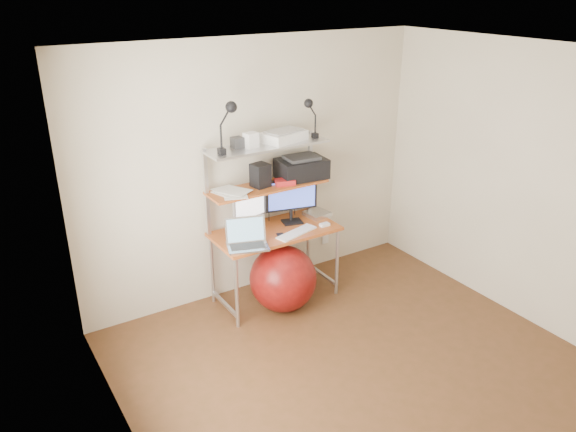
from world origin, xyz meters
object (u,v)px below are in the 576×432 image
monitor_black (291,197)px  monitor_silver (250,207)px  laptop (247,240)px  exercise_ball (283,279)px  printer (302,168)px

monitor_black → monitor_silver: bearing=-174.3°
laptop → exercise_ball: laptop is taller
monitor_black → laptop: size_ratio=1.20×
laptop → exercise_ball: (0.35, -0.06, -0.47)m
monitor_silver → exercise_ball: bearing=-79.7°
monitor_silver → laptop: 0.40m
exercise_ball → monitor_black: bearing=46.7°
printer → monitor_silver: bearing=-174.3°
monitor_black → printer: 0.31m
printer → exercise_ball: 1.09m
printer → monitor_black: bearing=-152.7°
laptop → printer: 0.96m
monitor_black → printer: bearing=35.9°
monitor_silver → monitor_black: bearing=-21.2°
printer → exercise_ball: size_ratio=0.77×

